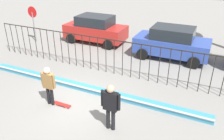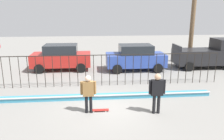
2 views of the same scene
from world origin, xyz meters
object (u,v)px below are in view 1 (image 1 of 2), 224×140
parked_car_blue (172,43)px  stop_sign (33,19)px  skateboarder (48,83)px  skateboard (62,104)px  parked_car_red (95,29)px  camera_operator (111,104)px

parked_car_blue → stop_sign: (-9.45, -1.12, 0.64)m
skateboarder → parked_car_blue: 7.80m
skateboard → parked_car_red: (-2.55, 7.53, 0.91)m
skateboarder → parked_car_red: size_ratio=0.39×
camera_operator → stop_sign: size_ratio=0.71×
skateboard → parked_car_blue: bearing=51.4°
camera_operator → skateboard: bearing=23.6°
skateboard → parked_car_red: bearing=93.1°
skateboard → parked_car_red: 8.00m
stop_sign → camera_operator: bearing=-34.8°
parked_car_red → parked_car_blue: 5.51m
camera_operator → parked_car_red: bearing=-24.7°
skateboarder → parked_car_red: bearing=84.5°
skateboard → camera_operator: (2.43, -0.41, 1.01)m
skateboarder → skateboard: (0.48, 0.09, -0.95)m
parked_car_blue → stop_sign: 9.54m
parked_car_blue → stop_sign: stop_sign is taller
skateboard → stop_sign: (-6.52, 5.81, 1.56)m
parked_car_red → skateboarder: bearing=-73.5°
camera_operator → stop_sign: 10.91m
parked_car_red → parked_car_blue: size_ratio=1.00×
skateboarder → camera_operator: camera_operator is taller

